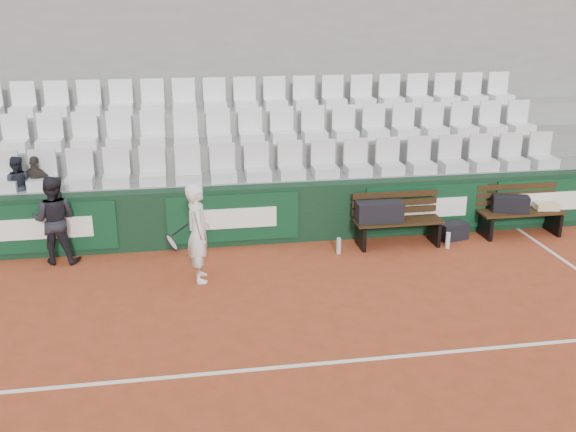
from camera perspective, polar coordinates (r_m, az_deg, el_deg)
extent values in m
plane|color=#9F4123|center=(7.56, -0.75, -13.32)|extent=(80.00, 80.00, 0.00)
cube|color=white|center=(7.56, -0.75, -13.29)|extent=(18.00, 0.06, 0.01)
cube|color=#10311C|center=(10.95, -3.92, 0.08)|extent=(18.00, 0.30, 1.00)
cube|color=#0C381E|center=(10.98, -20.69, -1.00)|extent=(2.20, 0.04, 0.82)
cube|color=#0C381E|center=(10.77, -4.89, -0.17)|extent=(2.20, 0.04, 0.82)
cube|color=#0C381E|center=(11.52, 12.21, 0.74)|extent=(2.20, 0.04, 0.82)
cube|color=#0C381E|center=(12.58, 22.44, 1.26)|extent=(2.20, 0.04, 0.82)
cube|color=gray|center=(11.55, -4.23, 1.07)|extent=(18.00, 0.95, 1.00)
cube|color=gray|center=(12.39, -4.67, 3.39)|extent=(18.00, 0.95, 1.45)
cube|color=gray|center=(13.25, -5.05, 5.42)|extent=(18.00, 0.95, 1.90)
cube|color=gray|center=(13.63, -5.42, 11.14)|extent=(18.00, 0.30, 4.40)
cube|color=silver|center=(11.15, -4.25, 4.78)|extent=(11.90, 0.44, 0.63)
cube|color=white|center=(11.98, -4.73, 7.97)|extent=(11.90, 0.44, 0.63)
cube|color=white|center=(12.84, -5.15, 10.73)|extent=(11.90, 0.44, 0.63)
cube|color=#321F0F|center=(11.07, 9.73, -1.46)|extent=(1.50, 0.56, 0.45)
cube|color=#372210|center=(12.10, 19.90, -0.58)|extent=(1.50, 0.56, 0.45)
cube|color=black|center=(10.85, 8.12, 0.39)|extent=(0.78, 0.35, 0.33)
cube|color=black|center=(11.89, 19.17, 1.04)|extent=(0.67, 0.46, 0.28)
cube|color=beige|center=(12.28, 21.98, 0.83)|extent=(0.43, 0.34, 0.11)
cube|color=black|center=(11.58, 14.42, -1.28)|extent=(0.54, 0.40, 0.30)
cylinder|color=#ADBEC4|center=(10.62, 4.53, -2.66)|extent=(0.08, 0.08, 0.27)
cylinder|color=silver|center=(11.15, 14.02, -2.11)|extent=(0.08, 0.08, 0.27)
imported|color=white|center=(9.51, -7.95, -1.46)|extent=(0.39, 0.57, 1.50)
torus|color=black|center=(9.55, -10.31, -2.32)|extent=(0.19, 0.30, 0.26)
cylinder|color=black|center=(9.49, -9.58, -1.22)|extent=(0.26, 0.03, 0.20)
imported|color=black|center=(10.71, -20.04, -0.32)|extent=(0.76, 0.63, 1.42)
imported|color=#2F2A25|center=(11.38, -21.65, 4.73)|extent=(0.63, 0.39, 1.00)
imported|color=black|center=(11.45, -23.18, 4.65)|extent=(0.51, 0.41, 1.01)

